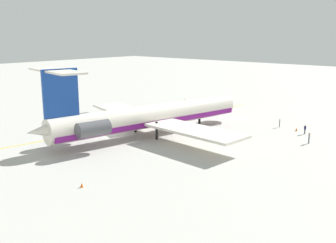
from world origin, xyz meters
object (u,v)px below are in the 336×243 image
(safety_cone_nose, at_px, (296,129))
(safety_cone_wingtip, at_px, (194,107))
(safety_cone_tail, at_px, (82,185))
(main_jetliner, at_px, (146,117))
(ground_crew_near_tail, at_px, (280,122))
(ground_crew_near_nose, at_px, (309,137))
(ground_crew_starboard, at_px, (305,128))
(ground_crew_portside, at_px, (185,101))

(safety_cone_nose, xyz_separation_m, safety_cone_wingtip, (-6.03, -29.04, 0.00))
(safety_cone_wingtip, xyz_separation_m, safety_cone_tail, (49.66, 21.05, 0.00))
(main_jetliner, height_order, ground_crew_near_tail, main_jetliner)
(ground_crew_near_nose, relative_size, safety_cone_wingtip, 3.33)
(main_jetliner, bearing_deg, ground_crew_near_nose, -49.02)
(main_jetliner, distance_m, safety_cone_tail, 25.22)
(ground_crew_near_tail, height_order, ground_crew_starboard, ground_crew_starboard)
(ground_crew_near_nose, bearing_deg, ground_crew_portside, -60.47)
(ground_crew_near_nose, height_order, ground_crew_near_tail, ground_crew_near_nose)
(safety_cone_nose, bearing_deg, ground_crew_near_tail, -99.97)
(ground_crew_portside, relative_size, safety_cone_wingtip, 3.32)
(safety_cone_wingtip, bearing_deg, ground_crew_near_tail, 78.01)
(ground_crew_near_nose, xyz_separation_m, safety_cone_tail, (36.65, -13.12, -0.89))
(ground_crew_starboard, xyz_separation_m, safety_cone_wingtip, (-7.30, -31.15, -0.82))
(main_jetliner, relative_size, safety_cone_wingtip, 80.11)
(ground_crew_near_nose, xyz_separation_m, ground_crew_starboard, (-5.71, -3.02, -0.06))
(main_jetliner, height_order, safety_cone_wingtip, main_jetliner)
(ground_crew_portside, relative_size, safety_cone_nose, 3.32)
(main_jetliner, relative_size, safety_cone_nose, 80.11)
(ground_crew_near_nose, bearing_deg, ground_crew_starboard, -102.99)
(ground_crew_portside, xyz_separation_m, ground_crew_starboard, (7.64, 34.35, -0.06))
(ground_crew_starboard, height_order, safety_cone_wingtip, ground_crew_starboard)
(ground_crew_portside, height_order, safety_cone_wingtip, ground_crew_portside)
(ground_crew_portside, bearing_deg, main_jetliner, 115.20)
(ground_crew_portside, distance_m, safety_cone_tail, 55.58)
(safety_cone_wingtip, bearing_deg, safety_cone_tail, 22.97)
(ground_crew_near_nose, bearing_deg, safety_cone_wingtip, -61.65)
(safety_cone_wingtip, height_order, safety_cone_tail, same)
(ground_crew_near_tail, distance_m, safety_cone_nose, 3.89)
(main_jetliner, relative_size, ground_crew_starboard, 25.43)
(safety_cone_nose, bearing_deg, safety_cone_tail, -10.37)
(safety_cone_tail, bearing_deg, ground_crew_near_tail, 174.54)
(ground_crew_near_tail, bearing_deg, safety_cone_nose, 157.43)
(ground_crew_portside, xyz_separation_m, safety_cone_wingtip, (0.34, 3.20, -0.88))
(safety_cone_wingtip, bearing_deg, ground_crew_starboard, 76.82)
(ground_crew_near_tail, xyz_separation_m, ground_crew_portside, (-5.71, -28.49, 0.10))
(ground_crew_starboard, height_order, safety_cone_tail, ground_crew_starboard)
(ground_crew_near_nose, xyz_separation_m, safety_cone_wingtip, (-13.01, -34.17, -0.89))
(ground_crew_near_tail, bearing_deg, safety_cone_wingtip, -24.59)
(ground_crew_near_tail, bearing_deg, ground_crew_portside, -23.94)
(safety_cone_tail, bearing_deg, ground_crew_portside, -154.13)
(main_jetliner, xyz_separation_m, safety_cone_wingtip, (-27.25, -9.96, -3.24))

